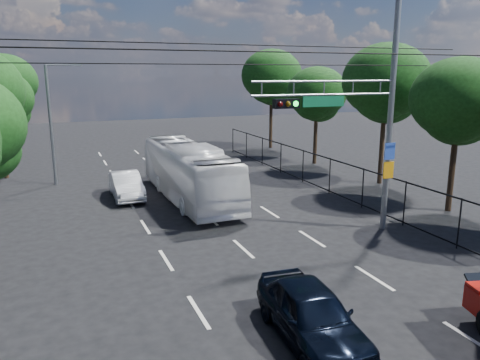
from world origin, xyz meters
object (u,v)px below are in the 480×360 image
white_van (126,185)px  navy_hatchback (312,314)px  signal_mast (367,107)px  white_bus (189,172)px

white_van → navy_hatchback: bearing=-81.9°
signal_mast → navy_hatchback: size_ratio=2.23×
signal_mast → navy_hatchback: (-6.07, -6.42, -4.52)m
signal_mast → navy_hatchback: 9.93m
white_bus → white_van: 3.50m
signal_mast → white_van: signal_mast is taller
signal_mast → white_bus: bearing=123.8°
navy_hatchback → white_bus: bearing=91.1°
white_van → white_bus: bearing=-25.8°
signal_mast → navy_hatchback: bearing=-133.4°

